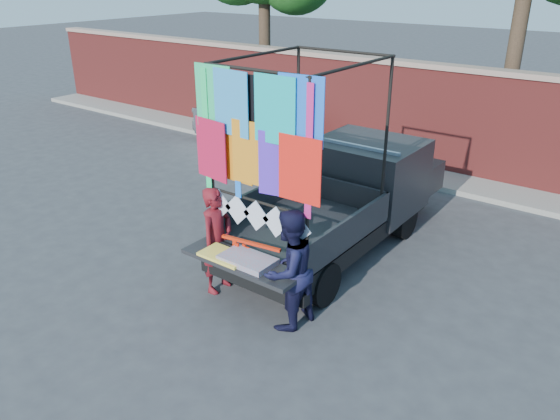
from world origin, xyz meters
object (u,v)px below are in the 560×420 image
Objects in this scene: woman at (217,240)px; man at (289,270)px; sedan at (253,127)px; pickup_truck at (351,194)px.

woman is 0.97× the size of man.
man is at bearing -124.65° from sedan.
pickup_truck is 5.78m from sedan.
woman is 1.44m from man.
man is at bearing -99.66° from woman.
pickup_truck is 3.15× the size of man.
woman is (-0.73, -2.78, -0.03)m from pickup_truck.
sedan is at bearing -130.00° from man.
pickup_truck is at bearing -159.20° from man.
man is (1.44, -0.12, 0.03)m from woman.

